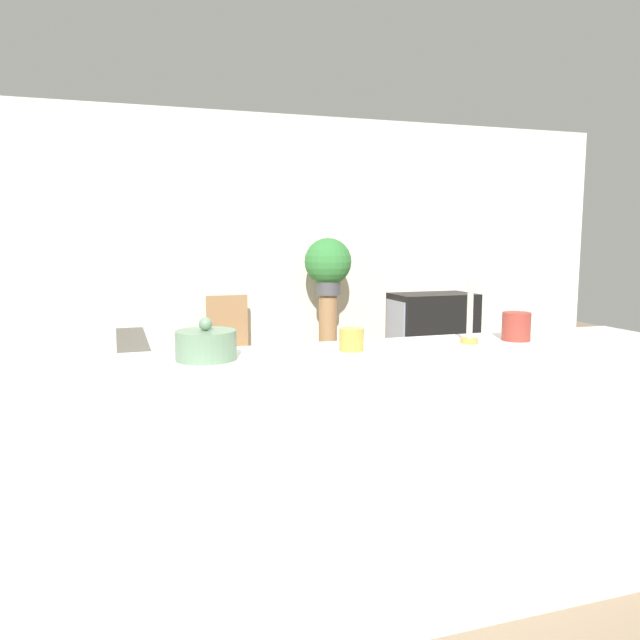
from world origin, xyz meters
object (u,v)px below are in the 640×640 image
object	(u,v)px
television	(432,320)
potted_plant	(328,264)
wooden_chair	(230,343)
decorative_bowl	(206,345)
couch	(181,424)

from	to	relation	value
television	potted_plant	world-z (taller)	potted_plant
wooden_chair	potted_plant	size ratio (longest dim) A/B	1.70
potted_plant	decorative_bowl	distance (m)	3.99
wooden_chair	potted_plant	xyz separation A→B (m)	(0.97, -0.04, 0.74)
decorative_bowl	couch	bearing A→B (deg)	87.36
television	decorative_bowl	xyz separation A→B (m)	(-2.36, -2.70, 0.36)
television	couch	bearing A→B (deg)	-160.03
wooden_chair	decorative_bowl	distance (m)	3.77
potted_plant	couch	bearing A→B (deg)	-132.99
television	wooden_chair	world-z (taller)	television
wooden_chair	couch	bearing A→B (deg)	-110.00
television	potted_plant	size ratio (longest dim) A/B	1.31
couch	decorative_bowl	xyz separation A→B (m)	(-0.09, -1.87, 0.84)
couch	television	world-z (taller)	television
couch	television	distance (m)	2.47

